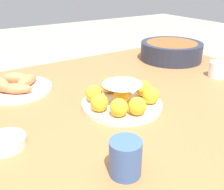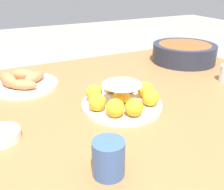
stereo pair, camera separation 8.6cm
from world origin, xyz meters
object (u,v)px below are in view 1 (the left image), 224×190
sauce_bowl (5,142)px  cup_far (218,70)px  serving_bowl (171,50)px  seafood_platter (16,86)px  dining_table (103,124)px  cup_near (125,158)px  cake_plate (122,97)px

sauce_bowl → cup_far: size_ratio=1.32×
serving_bowl → seafood_platter: (-0.79, 0.02, -0.03)m
serving_bowl → sauce_bowl: size_ratio=3.04×
dining_table → cup_far: cup_far is taller
seafood_platter → sauce_bowl: bearing=-108.6°
dining_table → sauce_bowl: (-0.33, -0.07, 0.09)m
dining_table → serving_bowl: serving_bowl is taller
serving_bowl → cup_near: serving_bowl is taller
sauce_bowl → cup_far: bearing=2.1°
sauce_bowl → seafood_platter: bearing=71.4°
cake_plate → seafood_platter: cake_plate is taller
dining_table → sauce_bowl: size_ratio=15.46×
seafood_platter → cake_plate: bearing=-51.3°
dining_table → seafood_platter: size_ratio=6.21×
cake_plate → seafood_platter: size_ratio=1.04×
sauce_bowl → cup_near: (0.20, -0.25, 0.03)m
sauce_bowl → cake_plate: bearing=3.4°
cup_near → cup_far: 0.75m
cake_plate → sauce_bowl: bearing=-176.6°
seafood_platter → cup_far: same height
dining_table → cup_near: bearing=-112.7°
sauce_bowl → seafood_platter: (0.12, 0.35, 0.01)m
dining_table → cake_plate: size_ratio=5.97×
sauce_bowl → seafood_platter: 0.37m
seafood_platter → cup_far: 0.83m
sauce_bowl → serving_bowl: bearing=20.1°
seafood_platter → cup_far: (0.77, -0.32, 0.01)m
dining_table → serving_bowl: bearing=24.5°
dining_table → cup_far: size_ratio=20.48×
seafood_platter → cup_far: size_ratio=3.30×
serving_bowl → dining_table: bearing=-155.5°
dining_table → serving_bowl: 0.64m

